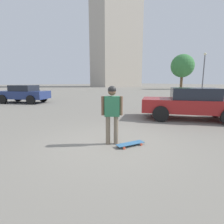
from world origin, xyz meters
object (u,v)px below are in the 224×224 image
(person, at_px, (112,109))
(car_parked_near, at_px, (191,103))
(skateboard, at_px, (130,144))
(car_parked_far, at_px, (24,94))

(person, relative_size, car_parked_near, 0.37)
(skateboard, distance_m, car_parked_far, 12.78)
(person, distance_m, car_parked_near, 5.02)
(person, bearing_deg, skateboard, -18.35)
(person, distance_m, car_parked_far, 12.31)
(person, xyz_separation_m, car_parked_near, (-0.73, 4.96, -0.24))
(skateboard, bearing_deg, car_parked_near, -160.83)
(person, xyz_separation_m, skateboard, (0.42, 0.33, -0.96))
(skateboard, distance_m, car_parked_near, 4.82)
(skateboard, xyz_separation_m, car_parked_near, (-1.16, 4.63, 0.71))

